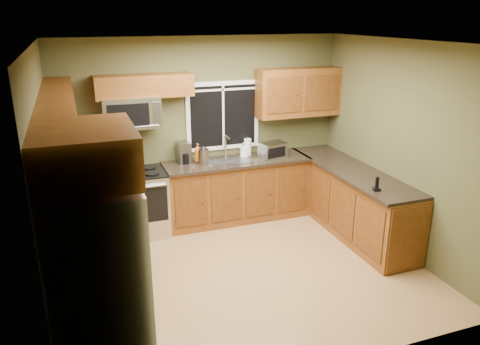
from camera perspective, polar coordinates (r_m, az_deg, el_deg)
floor at (r=5.86m, az=0.72°, el=-11.81°), size 4.20×4.20×0.00m
ceiling at (r=5.06m, az=0.85°, el=15.56°), size 4.20×4.20×0.00m
back_wall at (r=6.96m, az=-4.47°, el=5.14°), size 4.20×0.00×4.20m
front_wall at (r=3.79m, az=10.47°, el=-7.07°), size 4.20×0.00×4.20m
left_wall at (r=5.01m, az=-22.35°, el=-1.74°), size 0.00×3.60×3.60m
right_wall at (r=6.33m, az=18.89°, el=2.79°), size 0.00×3.60×3.60m
window at (r=6.98m, az=-2.08°, el=6.93°), size 1.12×0.03×1.02m
base_cabinets_left at (r=5.78m, az=-18.14°, el=-8.23°), size 0.60×2.65×0.90m
countertop_left at (r=5.59m, az=-18.37°, el=-3.89°), size 0.65×2.65×0.04m
base_cabinets_back at (r=7.07m, az=-0.39°, el=-2.23°), size 2.17×0.60×0.90m
countertop_back at (r=6.89m, az=-0.33°, el=1.35°), size 2.17×0.65×0.04m
base_cabinets_peninsula at (r=6.85m, az=13.35°, el=-3.45°), size 0.60×2.52×0.90m
countertop_peninsula at (r=6.69m, az=13.44°, el=0.27°), size 0.65×2.50×0.04m
upper_cabinets_left at (r=5.32m, az=-21.13°, el=5.31°), size 0.33×2.65×0.72m
upper_cabinets_back_left at (r=6.49m, az=-11.59°, el=10.31°), size 1.30×0.33×0.30m
upper_cabinets_back_right at (r=7.22m, az=7.10°, el=9.68°), size 1.30×0.33×0.72m
upper_cabinet_over_fridge at (r=3.55m, az=-18.43°, el=2.22°), size 0.72×0.90×0.38m
refrigerator at (r=4.01m, az=-16.72°, el=-13.45°), size 0.74×0.90×1.80m
range at (r=6.72m, az=-12.17°, el=-3.64°), size 0.76×0.69×0.94m
microwave at (r=6.49m, az=-13.11°, el=7.15°), size 0.76×0.41×0.42m
sink at (r=6.86m, az=-1.28°, el=1.56°), size 0.60×0.42×0.36m
toaster_oven at (r=7.00m, az=4.03°, el=2.74°), size 0.42×0.36×0.23m
coffee_maker at (r=6.80m, az=-6.85°, el=2.35°), size 0.19×0.25×0.29m
kettle at (r=6.70m, az=-4.46°, el=2.07°), size 0.18×0.18×0.27m
paper_towel_roll at (r=7.11m, az=0.93°, el=3.15°), size 0.12×0.12×0.28m
soap_bottle_a at (r=6.81m, az=-5.18°, el=2.42°), size 0.11×0.11×0.27m
soap_bottle_b at (r=7.03m, az=0.42°, el=2.78°), size 0.11×0.11×0.21m
cordless_phone at (r=5.93m, az=16.32°, el=-1.65°), size 0.10×0.10×0.18m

